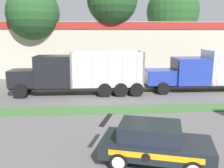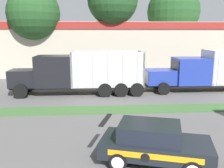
# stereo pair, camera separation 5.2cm
# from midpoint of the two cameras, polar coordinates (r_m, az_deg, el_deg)

# --- Properties ---
(grass_verge) EXTENTS (120.00, 1.80, 0.06)m
(grass_verge) POSITION_cam_midpoint_polar(r_m,az_deg,el_deg) (16.72, 3.54, -5.78)
(grass_verge) COLOR #3D6633
(grass_verge) RESTS_ON ground_plane
(centre_line_3) EXTENTS (2.40, 0.14, 0.01)m
(centre_line_3) POSITION_cam_midpoint_polar(r_m,az_deg,el_deg) (22.05, -18.78, -2.25)
(centre_line_3) COLOR yellow
(centre_line_3) RESTS_ON ground_plane
(centre_line_4) EXTENTS (2.40, 0.14, 0.01)m
(centre_line_4) POSITION_cam_midpoint_polar(r_m,az_deg,el_deg) (21.32, -4.59, -2.12)
(centre_line_4) COLOR yellow
(centre_line_4) RESTS_ON ground_plane
(centre_line_5) EXTENTS (2.40, 0.14, 0.01)m
(centre_line_5) POSITION_cam_midpoint_polar(r_m,az_deg,el_deg) (21.94, 9.66, -1.86)
(centre_line_5) COLOR yellow
(centre_line_5) RESTS_ON ground_plane
(centre_line_6) EXTENTS (2.40, 0.14, 0.01)m
(centre_line_6) POSITION_cam_midpoint_polar(r_m,az_deg,el_deg) (23.80, 22.40, -1.54)
(centre_line_6) COLOR yellow
(centre_line_6) RESTS_ON ground_plane
(dump_truck_lead) EXTENTS (10.93, 2.61, 3.57)m
(dump_truck_lead) POSITION_cam_midpoint_polar(r_m,az_deg,el_deg) (20.94, -10.28, 2.16)
(dump_truck_lead) COLOR black
(dump_truck_lead) RESTS_ON ground_plane
(dump_truck_mid) EXTENTS (12.31, 2.83, 3.61)m
(dump_truck_mid) POSITION_cam_midpoint_polar(r_m,az_deg,el_deg) (23.44, 20.34, 2.34)
(dump_truck_mid) COLOR black
(dump_truck_mid) RESTS_ON ground_plane
(rally_car) EXTENTS (4.57, 3.02, 1.61)m
(rally_car) POSITION_cam_midpoint_polar(r_m,az_deg,el_deg) (10.04, 9.46, -13.01)
(rally_car) COLOR black
(rally_car) RESTS_ON ground_plane
(store_building_backdrop) EXTENTS (41.87, 12.10, 6.35)m
(store_building_backdrop) POSITION_cam_midpoint_polar(r_m,az_deg,el_deg) (34.49, -4.72, 8.32)
(store_building_backdrop) COLOR #BCB29E
(store_building_backdrop) RESTS_ON ground_plane
(tree_behind_left) EXTENTS (6.78, 6.78, 12.95)m
(tree_behind_left) POSITION_cam_midpoint_polar(r_m,az_deg,el_deg) (34.84, 13.74, 16.91)
(tree_behind_left) COLOR brown
(tree_behind_left) RESTS_ON ground_plane
(tree_behind_centre) EXTENTS (5.81, 5.81, 11.55)m
(tree_behind_centre) POSITION_cam_midpoint_polar(r_m,az_deg,el_deg) (29.79, -17.70, 16.23)
(tree_behind_centre) COLOR brown
(tree_behind_centre) RESTS_ON ground_plane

